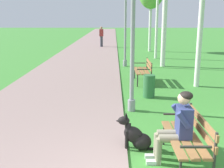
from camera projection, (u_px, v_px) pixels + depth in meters
paved_path at (96, 42)px, 27.14m from camera, size 4.01×60.00×0.04m
park_bench_near at (190, 135)px, 4.68m from camera, size 0.55×1.50×0.85m
park_bench_mid at (144, 69)px, 10.52m from camera, size 0.55×1.50×0.85m
person_seated_on_near_bench at (177, 124)px, 4.69m from camera, size 0.74×0.49×1.25m
dog_black at (136, 136)px, 5.23m from camera, size 0.83×0.32×0.71m
lamp_post_near at (133, 22)px, 6.91m from camera, size 0.24×0.24×4.44m
lamp_post_mid at (125, 26)px, 13.62m from camera, size 0.24×0.24×3.82m
litter_bin at (149, 86)px, 8.61m from camera, size 0.36×0.36×0.70m
pedestrian_distant at (101, 37)px, 22.63m from camera, size 0.32×0.22×1.65m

